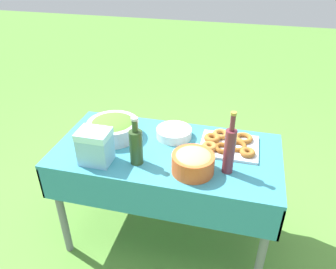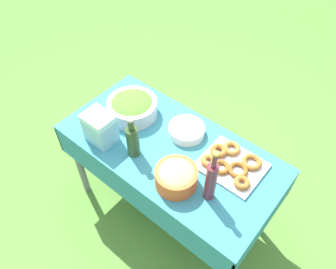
{
  "view_description": "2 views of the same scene",
  "coord_description": "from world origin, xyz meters",
  "px_view_note": "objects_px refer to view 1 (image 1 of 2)",
  "views": [
    {
      "loc": [
        0.42,
        -1.64,
        1.9
      ],
      "look_at": [
        0.0,
        0.02,
        0.86
      ],
      "focal_mm": 35.0,
      "sensor_mm": 36.0,
      "label": 1
    },
    {
      "loc": [
        0.82,
        -1.0,
        2.32
      ],
      "look_at": [
        -0.05,
        0.05,
        0.8
      ],
      "focal_mm": 35.0,
      "sensor_mm": 36.0,
      "label": 2
    }
  ],
  "objects_px": {
    "cooler_box": "(95,146)",
    "donut_platter": "(228,144)",
    "olive_oil_bottle": "(136,146)",
    "wine_bottle": "(229,149)",
    "salad_bowl": "(113,127)",
    "plate_stack": "(174,133)",
    "pasta_bowl": "(193,161)"
  },
  "relations": [
    {
      "from": "cooler_box",
      "to": "donut_platter",
      "type": "bearing_deg",
      "value": 24.91
    },
    {
      "from": "olive_oil_bottle",
      "to": "cooler_box",
      "type": "distance_m",
      "value": 0.24
    },
    {
      "from": "wine_bottle",
      "to": "olive_oil_bottle",
      "type": "bearing_deg",
      "value": -175.4
    },
    {
      "from": "salad_bowl",
      "to": "wine_bottle",
      "type": "relative_size",
      "value": 0.89
    },
    {
      "from": "wine_bottle",
      "to": "cooler_box",
      "type": "distance_m",
      "value": 0.76
    },
    {
      "from": "plate_stack",
      "to": "cooler_box",
      "type": "distance_m",
      "value": 0.54
    },
    {
      "from": "olive_oil_bottle",
      "to": "cooler_box",
      "type": "relative_size",
      "value": 1.44
    },
    {
      "from": "donut_platter",
      "to": "olive_oil_bottle",
      "type": "relative_size",
      "value": 1.23
    },
    {
      "from": "salad_bowl",
      "to": "plate_stack",
      "type": "relative_size",
      "value": 1.44
    },
    {
      "from": "salad_bowl",
      "to": "donut_platter",
      "type": "relative_size",
      "value": 0.91
    },
    {
      "from": "olive_oil_bottle",
      "to": "cooler_box",
      "type": "bearing_deg",
      "value": -168.28
    },
    {
      "from": "donut_platter",
      "to": "plate_stack",
      "type": "distance_m",
      "value": 0.36
    },
    {
      "from": "donut_platter",
      "to": "plate_stack",
      "type": "height_order",
      "value": "plate_stack"
    },
    {
      "from": "olive_oil_bottle",
      "to": "cooler_box",
      "type": "height_order",
      "value": "olive_oil_bottle"
    },
    {
      "from": "wine_bottle",
      "to": "pasta_bowl",
      "type": "bearing_deg",
      "value": -165.07
    },
    {
      "from": "donut_platter",
      "to": "wine_bottle",
      "type": "bearing_deg",
      "value": -86.08
    },
    {
      "from": "wine_bottle",
      "to": "cooler_box",
      "type": "xyz_separation_m",
      "value": [
        -0.75,
        -0.09,
        -0.04
      ]
    },
    {
      "from": "donut_platter",
      "to": "salad_bowl",
      "type": "bearing_deg",
      "value": -175.98
    },
    {
      "from": "donut_platter",
      "to": "plate_stack",
      "type": "bearing_deg",
      "value": 174.24
    },
    {
      "from": "pasta_bowl",
      "to": "plate_stack",
      "type": "xyz_separation_m",
      "value": [
        -0.19,
        0.34,
        -0.04
      ]
    },
    {
      "from": "plate_stack",
      "to": "cooler_box",
      "type": "height_order",
      "value": "cooler_box"
    },
    {
      "from": "pasta_bowl",
      "to": "plate_stack",
      "type": "bearing_deg",
      "value": 118.93
    },
    {
      "from": "pasta_bowl",
      "to": "cooler_box",
      "type": "distance_m",
      "value": 0.57
    },
    {
      "from": "salad_bowl",
      "to": "plate_stack",
      "type": "height_order",
      "value": "salad_bowl"
    },
    {
      "from": "salad_bowl",
      "to": "cooler_box",
      "type": "height_order",
      "value": "cooler_box"
    },
    {
      "from": "salad_bowl",
      "to": "plate_stack",
      "type": "bearing_deg",
      "value": 12.81
    },
    {
      "from": "olive_oil_bottle",
      "to": "donut_platter",
      "type": "bearing_deg",
      "value": 30.22
    },
    {
      "from": "salad_bowl",
      "to": "pasta_bowl",
      "type": "distance_m",
      "value": 0.63
    },
    {
      "from": "plate_stack",
      "to": "pasta_bowl",
      "type": "bearing_deg",
      "value": -61.07
    },
    {
      "from": "olive_oil_bottle",
      "to": "pasta_bowl",
      "type": "bearing_deg",
      "value": -1.42
    },
    {
      "from": "salad_bowl",
      "to": "cooler_box",
      "type": "bearing_deg",
      "value": -87.68
    },
    {
      "from": "salad_bowl",
      "to": "olive_oil_bottle",
      "type": "bearing_deg",
      "value": -44.73
    }
  ]
}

